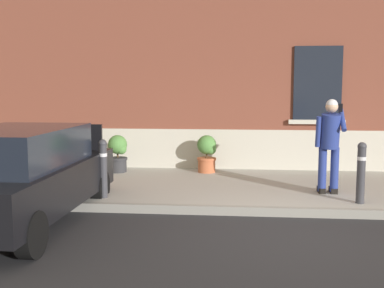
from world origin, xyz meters
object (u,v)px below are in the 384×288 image
at_px(hatchback_car_black, 20,174).
at_px(bollard_far_left, 103,166).
at_px(planter_charcoal, 118,153).
at_px(planter_terracotta, 207,153).
at_px(person_on_phone, 330,140).
at_px(bollard_near_person, 361,171).

distance_m(hatchback_car_black, bollard_far_left, 1.57).
xyz_separation_m(hatchback_car_black, planter_charcoal, (0.54, 3.82, -0.18)).
bearing_deg(hatchback_car_black, planter_terracotta, 56.87).
height_order(person_on_phone, planter_terracotta, person_on_phone).
distance_m(bollard_near_person, person_on_phone, 0.90).
distance_m(hatchback_car_black, bollard_near_person, 5.52).
xyz_separation_m(planter_charcoal, planter_terracotta, (2.05, 0.16, 0.00)).
relative_size(bollard_far_left, planter_terracotta, 1.22).
height_order(person_on_phone, planter_charcoal, person_on_phone).
relative_size(bollard_near_person, planter_charcoal, 1.22).
height_order(bollard_far_left, person_on_phone, person_on_phone).
bearing_deg(bollard_near_person, person_on_phone, 120.56).
relative_size(person_on_phone, planter_terracotta, 2.03).
relative_size(person_on_phone, planter_charcoal, 2.03).
bearing_deg(hatchback_car_black, bollard_near_person, 13.30).
distance_m(bollard_far_left, planter_terracotta, 3.18).
bearing_deg(person_on_phone, hatchback_car_black, -162.23).
distance_m(person_on_phone, planter_terracotta, 3.17).
relative_size(hatchback_car_black, bollard_near_person, 3.92).
relative_size(bollard_near_person, person_on_phone, 0.60).
bearing_deg(bollard_far_left, planter_charcoal, 98.53).
distance_m(hatchback_car_black, planter_charcoal, 3.86).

